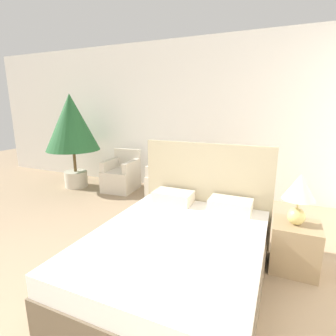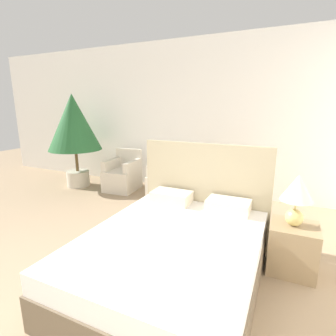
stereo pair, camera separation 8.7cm
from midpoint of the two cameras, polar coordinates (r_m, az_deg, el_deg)
wall_back at (r=5.23m, az=3.58°, el=10.91°), size 10.00×0.06×2.90m
bed at (r=2.67m, az=1.34°, el=-18.02°), size 1.59×2.01×1.24m
armchair_near_window_left at (r=5.40m, az=-10.57°, el=-1.88°), size 0.64×0.72×0.80m
armchair_near_window_right at (r=4.91m, az=-0.56°, el=-3.19°), size 0.64×0.72×0.80m
potted_palm at (r=5.71m, az=-20.66°, el=8.66°), size 1.07×1.07×1.91m
nightstand at (r=3.11m, az=25.09°, el=-15.25°), size 0.45×0.43×0.51m
table_lamp at (r=2.87m, az=25.90°, el=-4.73°), size 0.31×0.31×0.52m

